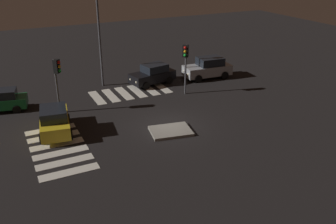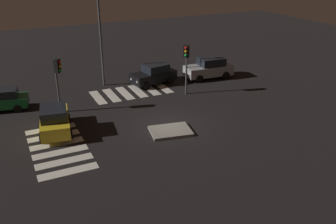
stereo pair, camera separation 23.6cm
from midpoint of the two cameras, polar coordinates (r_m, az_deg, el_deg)
name	(u,v)px [view 2 (the right image)]	position (r m, az deg, el deg)	size (l,w,h in m)	color
ground_plane	(168,126)	(25.03, 0.27, -2.10)	(80.00, 80.00, 0.00)	black
traffic_island	(170,131)	(24.08, 0.67, -2.96)	(2.91, 2.38, 0.18)	gray
car_silver	(209,68)	(34.53, 6.56, 6.75)	(4.52, 2.33, 1.92)	#9EA0A5
car_black	(154,74)	(32.75, -1.98, 5.82)	(4.25, 2.47, 1.76)	black
car_yellow	(55,120)	(24.78, -16.83, -1.19)	(2.43, 4.34, 1.81)	gold
car_green	(2,100)	(29.76, -23.98, 1.70)	(3.88, 2.28, 1.61)	#196B38
traffic_light_east	(58,73)	(27.12, -16.42, 5.86)	(0.53, 0.54, 4.00)	#47474C
traffic_light_south	(186,57)	(29.60, 3.07, 8.43)	(0.54, 0.53, 4.13)	#47474C
street_lamp	(99,20)	(31.72, -10.33, 13.84)	(0.56, 0.56, 8.45)	#47474C
crosswalk_near	(131,92)	(31.10, -5.45, 3.07)	(6.45, 3.20, 0.02)	silver
crosswalk_side	(59,148)	(23.17, -16.24, -5.35)	(3.20, 6.45, 0.02)	silver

